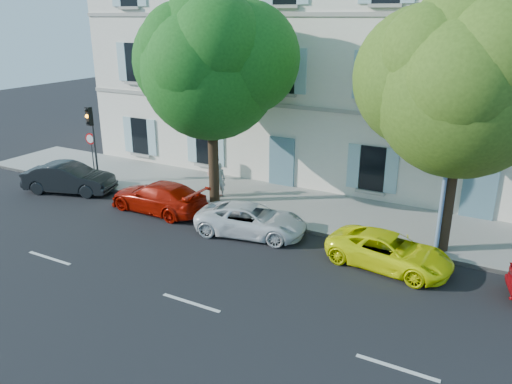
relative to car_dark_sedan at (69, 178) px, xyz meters
The scene contains 15 objects.
ground 10.85m from the car_dark_sedan, ahead, with size 90.00×90.00×0.00m, color black.
sidewalk 11.23m from the car_dark_sedan, 16.54° to the left, with size 36.00×4.50×0.15m, color #A09E96.
kerb 10.82m from the car_dark_sedan, ahead, with size 36.00×0.16×0.16m, color #9E998E.
building 14.95m from the car_dark_sedan, 39.75° to the left, with size 28.00×7.00×12.00m, color white.
car_dark_sedan is the anchor object (origin of this frame).
car_red_coupe 5.28m from the car_dark_sedan, ahead, with size 1.82×4.48×1.30m, color #AB1204.
car_white_coupe 9.93m from the car_dark_sedan, ahead, with size 1.95×4.23×1.18m, color white.
car_yellow_supercar 15.25m from the car_dark_sedan, ahead, with size 1.90×4.12×1.14m, color #FBFF0A.
tree_left 8.82m from the car_dark_sedan, 15.45° to the left, with size 5.68×5.68×8.80m.
tree_right 17.43m from the car_dark_sedan, ahead, with size 5.59×5.59×8.62m.
traffic_light 2.58m from the car_dark_sedan, 74.62° to the left, with size 0.33×0.42×3.75m.
road_sign 1.93m from the car_dark_sedan, 87.14° to the left, with size 0.56×0.10×2.42m.
street_lamp 16.93m from the car_dark_sedan, ahead, with size 0.39×1.59×7.41m.
pedestrian_a 7.24m from the car_dark_sedan, 20.68° to the left, with size 0.58×0.38×1.60m, color silver.
pedestrian_b 7.02m from the car_dark_sedan, 21.93° to the left, with size 0.87×0.68×1.79m, color tan.
Camera 1 is at (7.72, -14.24, 7.94)m, focal length 35.00 mm.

